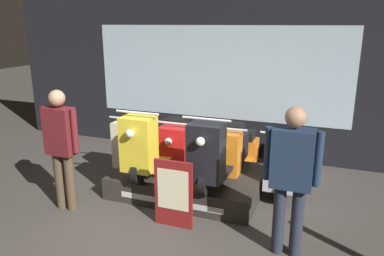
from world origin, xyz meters
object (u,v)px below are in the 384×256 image
object	(u,v)px
price_sign_board	(173,194)
scooter_backrow_2	(235,155)
person_right_browsing	(292,171)
scooter_display_right	(219,150)
scooter_backrow_1	(188,149)
person_left_browsing	(61,142)
scooter_display_left	(158,143)
scooter_backrow_3	(286,161)
scooter_backrow_0	(146,144)

from	to	relation	value
price_sign_board	scooter_backrow_2	bearing A→B (deg)	79.18
person_right_browsing	price_sign_board	size ratio (longest dim) A/B	1.91
scooter_display_right	scooter_backrow_2	xyz separation A→B (m)	(0.04, 0.76, -0.32)
scooter_display_right	scooter_backrow_1	distance (m)	1.12
scooter_backrow_2	scooter_backrow_1	bearing A→B (deg)	180.00
scooter_display_right	person_left_browsing	world-z (taller)	person_left_browsing
scooter_backrow_1	scooter_display_right	bearing A→B (deg)	-44.77
scooter_display_left	scooter_display_right	world-z (taller)	same
scooter_backrow_2	person_right_browsing	xyz separation A→B (m)	(1.05, -1.80, 0.57)
scooter_backrow_1	scooter_backrow_2	world-z (taller)	same
scooter_backrow_1	person_right_browsing	xyz separation A→B (m)	(1.85, -1.80, 0.57)
scooter_display_left	scooter_backrow_1	size ratio (longest dim) A/B	1.00
scooter_backrow_1	scooter_backrow_3	size ratio (longest dim) A/B	1.00
price_sign_board	scooter_backrow_3	bearing A→B (deg)	56.59
scooter_display_right	price_sign_board	xyz separation A→B (m)	(-0.29, -0.95, -0.28)
scooter_backrow_3	person_right_browsing	xyz separation A→B (m)	(0.25, -1.80, 0.57)
scooter_display_left	scooter_backrow_0	xyz separation A→B (m)	(-0.62, 0.76, -0.32)
scooter_display_left	scooter_backrow_2	size ratio (longest dim) A/B	1.00
scooter_backrow_0	price_sign_board	size ratio (longest dim) A/B	2.02
person_left_browsing	person_right_browsing	world-z (taller)	person_right_browsing
scooter_display_left	scooter_display_right	distance (m)	0.95
scooter_display_right	price_sign_board	size ratio (longest dim) A/B	2.02
scooter_display_left	scooter_display_right	xyz separation A→B (m)	(0.95, 0.00, 0.00)
scooter_display_left	person_left_browsing	distance (m)	1.39
scooter_display_left	person_left_browsing	size ratio (longest dim) A/B	1.07
scooter_backrow_0	scooter_backrow_1	world-z (taller)	same
scooter_backrow_1	scooter_backrow_0	bearing A→B (deg)	180.00
scooter_backrow_1	price_sign_board	bearing A→B (deg)	-74.50
scooter_display_left	scooter_display_right	size ratio (longest dim) A/B	1.00
scooter_backrow_1	person_right_browsing	bearing A→B (deg)	-44.21
scooter_backrow_3	price_sign_board	size ratio (longest dim) A/B	2.02
person_left_browsing	price_sign_board	distance (m)	1.63
scooter_backrow_3	scooter_backrow_2	bearing A→B (deg)	180.00
person_left_browsing	scooter_backrow_2	bearing A→B (deg)	43.80
price_sign_board	scooter_backrow_1	bearing A→B (deg)	105.50
scooter_backrow_0	scooter_backrow_2	distance (m)	1.60
price_sign_board	scooter_backrow_0	bearing A→B (deg)	126.72
scooter_backrow_2	person_left_browsing	distance (m)	2.66
scooter_backrow_0	scooter_backrow_2	bearing A→B (deg)	0.00
scooter_backrow_1	price_sign_board	distance (m)	1.78
scooter_display_left	price_sign_board	bearing A→B (deg)	-55.28
scooter_display_right	scooter_backrow_2	world-z (taller)	scooter_display_right
scooter_backrow_3	person_right_browsing	size ratio (longest dim) A/B	1.06
scooter_display_left	price_sign_board	distance (m)	1.20
person_right_browsing	scooter_backrow_2	bearing A→B (deg)	120.20
scooter_backrow_1	scooter_backrow_2	xyz separation A→B (m)	(0.80, 0.00, 0.00)
scooter_display_left	scooter_backrow_2	world-z (taller)	scooter_display_left
scooter_backrow_0	scooter_backrow_3	world-z (taller)	same
scooter_backrow_1	person_left_browsing	world-z (taller)	person_left_browsing
scooter_backrow_1	scooter_backrow_3	distance (m)	1.60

